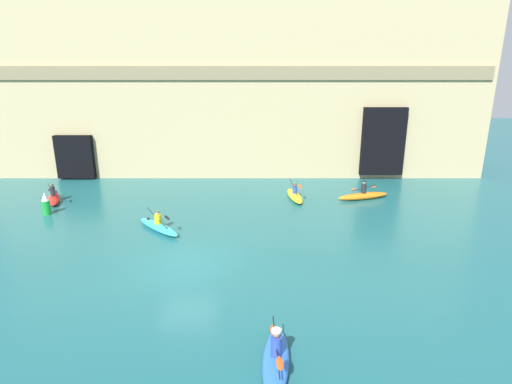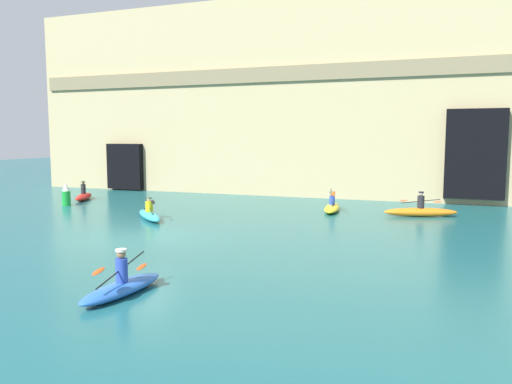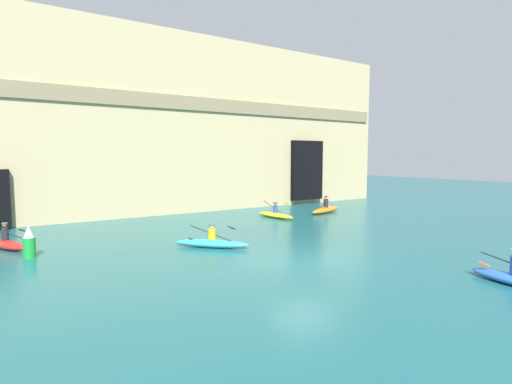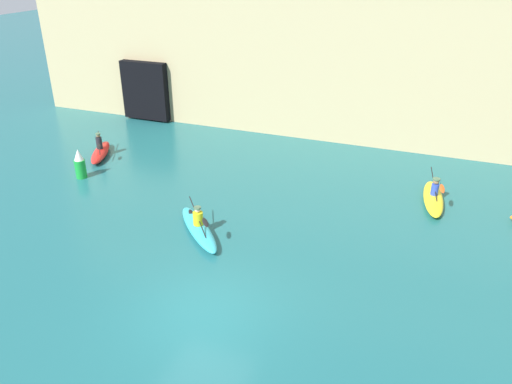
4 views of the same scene
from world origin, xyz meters
TOP-DOWN VIEW (x-y plane):
  - ground_plane at (0.00, 0.00)m, footprint 120.00×120.00m
  - cliff_bluff at (1.36, 18.34)m, footprint 38.90×7.56m
  - kayak_blue at (3.58, -6.25)m, footprint 0.99×2.89m
  - kayak_cyan at (-2.12, 3.94)m, footprint 2.93×2.98m
  - kayak_yellow at (5.58, 9.53)m, footprint 1.14×3.35m
  - kayak_red at (-9.99, 8.78)m, footprint 1.83×2.92m
  - kayak_orange at (10.05, 9.35)m, footprint 3.63×1.71m
  - marker_buoy at (-9.22, 6.38)m, footprint 0.48×0.48m

SIDE VIEW (x-z plane):
  - ground_plane at x=0.00m, z-range 0.00..0.00m
  - kayak_yellow at x=5.58m, z-range -0.38..0.80m
  - kayak_blue at x=3.58m, z-range -0.36..0.81m
  - kayak_cyan at x=-2.12m, z-range -0.31..0.76m
  - kayak_red at x=-9.99m, z-range -0.34..0.85m
  - kayak_orange at x=10.05m, z-range -0.36..0.89m
  - marker_buoy at x=-9.22m, z-range -0.05..1.30m
  - cliff_bluff at x=1.36m, z-range -0.02..12.99m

